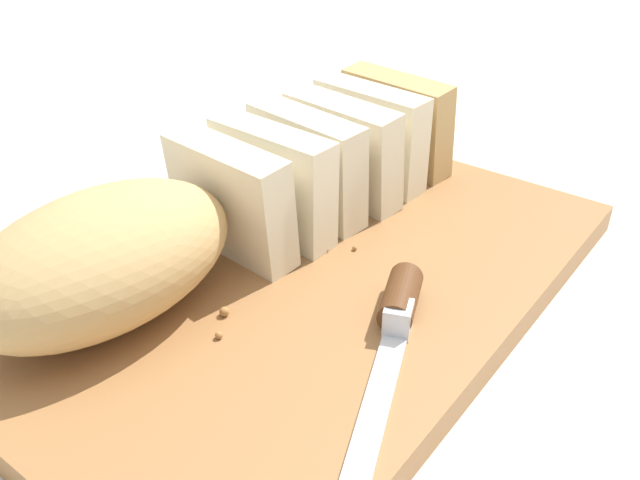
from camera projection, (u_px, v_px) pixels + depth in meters
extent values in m
plane|color=silver|center=(320.00, 300.00, 0.52)|extent=(3.00, 3.00, 0.00)
cube|color=#9E6B3D|center=(320.00, 288.00, 0.51)|extent=(0.48, 0.30, 0.02)
ellipsoid|color=tan|center=(103.00, 260.00, 0.44)|extent=(0.20, 0.12, 0.09)
cube|color=beige|center=(231.00, 200.00, 0.51)|extent=(0.04, 0.11, 0.09)
cube|color=beige|center=(272.00, 182.00, 0.54)|extent=(0.03, 0.11, 0.09)
cube|color=beige|center=(307.00, 165.00, 0.56)|extent=(0.04, 0.11, 0.09)
cube|color=beige|center=(343.00, 151.00, 0.59)|extent=(0.04, 0.11, 0.09)
cube|color=beige|center=(370.00, 136.00, 0.62)|extent=(0.03, 0.11, 0.09)
cube|color=tan|center=(396.00, 122.00, 0.64)|extent=(0.04, 0.11, 0.09)
cube|color=silver|center=(366.00, 442.00, 0.37)|extent=(0.19, 0.09, 0.00)
cylinder|color=#593319|center=(405.00, 294.00, 0.47)|extent=(0.06, 0.04, 0.02)
cube|color=silver|center=(398.00, 318.00, 0.45)|extent=(0.03, 0.02, 0.02)
sphere|color=#A8753D|center=(224.00, 312.00, 0.46)|extent=(0.01, 0.01, 0.01)
sphere|color=#A8753D|center=(357.00, 249.00, 0.53)|extent=(0.00, 0.00, 0.00)
sphere|color=#A8753D|center=(219.00, 335.00, 0.44)|extent=(0.00, 0.00, 0.00)
sphere|color=#A8753D|center=(327.00, 250.00, 0.53)|extent=(0.00, 0.00, 0.00)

